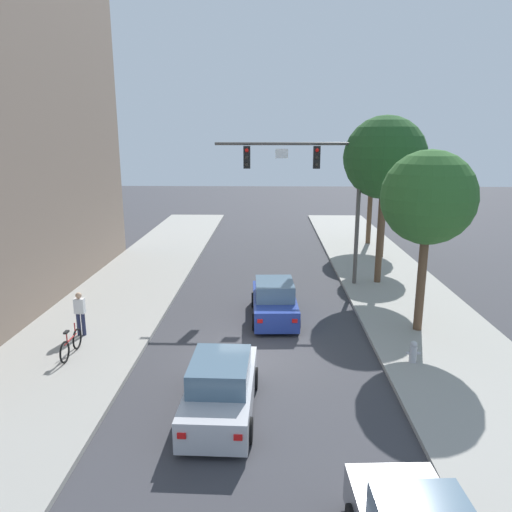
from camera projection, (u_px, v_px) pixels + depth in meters
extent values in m
plane|color=#38383D|center=(259.00, 355.00, 16.26)|extent=(120.00, 120.00, 0.00)
cube|color=#99968E|center=(70.00, 351.00, 16.42)|extent=(5.00, 60.00, 0.15)
cube|color=#99968E|center=(452.00, 356.00, 16.06)|extent=(5.00, 60.00, 0.15)
cylinder|color=#514C47|center=(358.00, 209.00, 23.04)|extent=(0.20, 0.20, 7.50)
cylinder|color=#514C47|center=(288.00, 144.00, 22.40)|extent=(6.87, 0.14, 0.14)
cube|color=black|center=(317.00, 157.00, 22.51)|extent=(0.32, 0.28, 1.05)
sphere|color=red|center=(317.00, 150.00, 22.29)|extent=(0.18, 0.18, 0.18)
sphere|color=#2D2823|center=(317.00, 157.00, 22.37)|extent=(0.18, 0.18, 0.18)
sphere|color=#2D2823|center=(317.00, 165.00, 22.45)|extent=(0.18, 0.18, 0.18)
cube|color=black|center=(247.00, 157.00, 22.60)|extent=(0.32, 0.28, 1.05)
sphere|color=red|center=(247.00, 150.00, 22.38)|extent=(0.18, 0.18, 0.18)
sphere|color=#2D2823|center=(247.00, 157.00, 22.46)|extent=(0.18, 0.18, 0.18)
sphere|color=#2D2823|center=(247.00, 164.00, 22.54)|extent=(0.18, 0.18, 0.18)
cube|color=white|center=(282.00, 154.00, 22.50)|extent=(0.60, 0.03, 0.44)
cube|color=navy|center=(274.00, 305.00, 19.58)|extent=(1.89, 4.27, 0.80)
cube|color=slate|center=(275.00, 289.00, 19.26)|extent=(1.59, 2.07, 0.64)
cylinder|color=black|center=(254.00, 300.00, 20.89)|extent=(0.25, 0.65, 0.64)
cylinder|color=black|center=(291.00, 300.00, 20.91)|extent=(0.25, 0.65, 0.64)
cylinder|color=black|center=(255.00, 322.00, 18.36)|extent=(0.25, 0.65, 0.64)
cylinder|color=black|center=(297.00, 322.00, 18.39)|extent=(0.25, 0.65, 0.64)
cube|color=red|center=(260.00, 321.00, 17.48)|extent=(0.20, 0.05, 0.14)
cube|color=red|center=(295.00, 321.00, 17.50)|extent=(0.20, 0.05, 0.14)
cube|color=#B7B7BC|center=(221.00, 393.00, 12.78)|extent=(1.79, 4.24, 0.80)
cube|color=slate|center=(220.00, 371.00, 12.46)|extent=(1.54, 2.03, 0.64)
cylinder|color=black|center=(200.00, 377.00, 14.14)|extent=(0.23, 0.64, 0.64)
cylinder|color=black|center=(254.00, 378.00, 14.06)|extent=(0.23, 0.64, 0.64)
cylinder|color=black|center=(182.00, 428.00, 11.61)|extent=(0.23, 0.64, 0.64)
cylinder|color=black|center=(248.00, 430.00, 11.53)|extent=(0.23, 0.64, 0.64)
cube|color=red|center=(181.00, 436.00, 10.73)|extent=(0.20, 0.04, 0.14)
cube|color=red|center=(238.00, 438.00, 10.66)|extent=(0.20, 0.04, 0.14)
cylinder|color=#232847|center=(79.00, 324.00, 17.48)|extent=(0.14, 0.14, 0.85)
cylinder|color=#232847|center=(84.00, 324.00, 17.48)|extent=(0.14, 0.14, 0.85)
cube|color=silver|center=(79.00, 306.00, 17.31)|extent=(0.36, 0.22, 0.56)
sphere|color=tan|center=(78.00, 295.00, 17.22)|extent=(0.22, 0.22, 0.22)
torus|color=black|center=(77.00, 339.00, 16.35)|extent=(0.07, 0.72, 0.72)
torus|color=black|center=(65.00, 352.00, 15.33)|extent=(0.07, 0.72, 0.72)
cylinder|color=maroon|center=(70.00, 339.00, 15.79)|extent=(0.06, 0.95, 0.05)
cylinder|color=maroon|center=(67.00, 337.00, 15.49)|extent=(0.04, 0.04, 0.35)
cylinder|color=maroon|center=(75.00, 329.00, 16.15)|extent=(0.04, 0.04, 0.40)
cube|color=black|center=(66.00, 332.00, 15.45)|extent=(0.12, 0.24, 0.06)
cylinder|color=#B2B2B7|center=(413.00, 354.00, 15.40)|extent=(0.24, 0.24, 0.55)
sphere|color=#B2B2B7|center=(414.00, 344.00, 15.32)|extent=(0.22, 0.22, 0.22)
cylinder|color=#B2B2B7|center=(408.00, 353.00, 15.40)|extent=(0.12, 0.09, 0.09)
cylinder|color=#B2B2B7|center=(419.00, 353.00, 15.39)|extent=(0.12, 0.09, 0.09)
cylinder|color=brown|center=(421.00, 282.00, 17.68)|extent=(0.32, 0.32, 3.74)
sphere|color=#2D6028|center=(428.00, 197.00, 16.94)|extent=(3.37, 3.37, 3.37)
cylinder|color=brown|center=(380.00, 236.00, 23.60)|extent=(0.32, 0.32, 4.68)
sphere|color=#235123|center=(385.00, 158.00, 22.69)|extent=(3.94, 3.94, 3.94)
cylinder|color=brown|center=(383.00, 217.00, 28.71)|extent=(0.32, 0.32, 4.88)
sphere|color=#387033|center=(387.00, 155.00, 27.84)|extent=(3.21, 3.21, 3.21)
cylinder|color=brown|center=(370.00, 212.00, 32.54)|extent=(0.32, 0.32, 4.35)
sphere|color=#387033|center=(373.00, 157.00, 31.68)|extent=(3.92, 3.92, 3.92)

